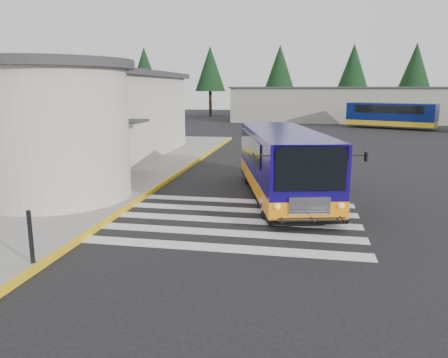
% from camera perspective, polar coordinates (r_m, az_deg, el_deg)
% --- Properties ---
extents(ground, '(140.00, 140.00, 0.00)m').
position_cam_1_polar(ground, '(14.21, 3.17, -4.57)').
color(ground, black).
rests_on(ground, ground).
extents(sidewalk, '(10.00, 34.00, 0.15)m').
position_cam_1_polar(sidewalk, '(20.90, -20.58, 0.19)').
color(sidewalk, gray).
rests_on(sidewalk, ground).
extents(curb_strip, '(0.12, 34.00, 0.16)m').
position_cam_1_polar(curb_strip, '(18.86, -7.55, -0.32)').
color(curb_strip, yellow).
rests_on(curb_strip, ground).
extents(station_building, '(12.70, 18.70, 4.80)m').
position_cam_1_polar(station_building, '(24.02, -21.26, 7.56)').
color(station_building, beige).
rests_on(station_building, ground).
extents(crosswalk, '(8.00, 5.35, 0.01)m').
position_cam_1_polar(crosswalk, '(13.52, 0.63, -5.39)').
color(crosswalk, silver).
rests_on(crosswalk, ground).
extents(depot_building, '(26.40, 8.40, 4.20)m').
position_cam_1_polar(depot_building, '(55.73, 15.03, 9.41)').
color(depot_building, gray).
rests_on(depot_building, ground).
extents(tree_line, '(58.40, 4.40, 10.00)m').
position_cam_1_polar(tree_line, '(63.76, 14.96, 13.85)').
color(tree_line, black).
rests_on(tree_line, ground).
extents(transit_bus, '(4.58, 9.09, 2.49)m').
position_cam_1_polar(transit_bus, '(16.23, 7.68, 1.71)').
color(transit_bus, '#130863').
rests_on(transit_bus, ground).
extents(pedestrian_a, '(0.58, 0.76, 1.87)m').
position_cam_1_polar(pedestrian_a, '(15.06, -20.25, -0.12)').
color(pedestrian_a, black).
rests_on(pedestrian_a, sidewalk).
extents(bollard, '(0.10, 0.10, 1.22)m').
position_cam_1_polar(bollard, '(10.66, -23.94, -6.92)').
color(bollard, black).
rests_on(bollard, sidewalk).
extents(far_bus_a, '(8.74, 5.72, 2.20)m').
position_cam_1_polar(far_bus_a, '(47.62, 20.99, 7.89)').
color(far_bus_a, '#071556').
rests_on(far_bus_a, ground).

